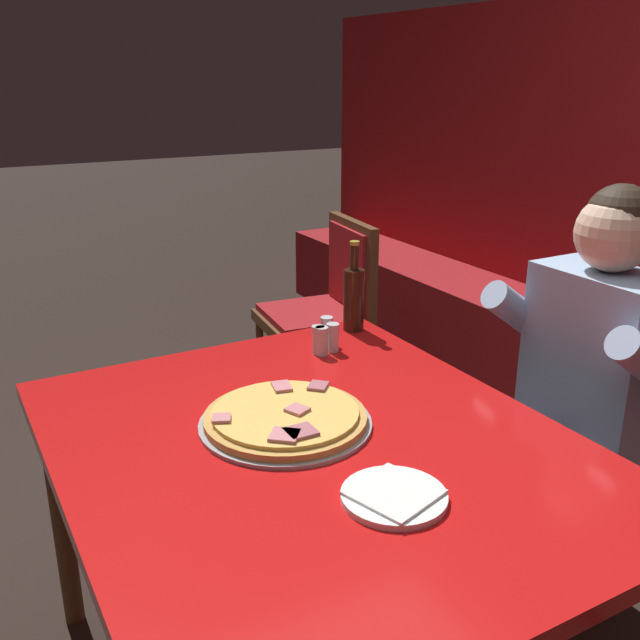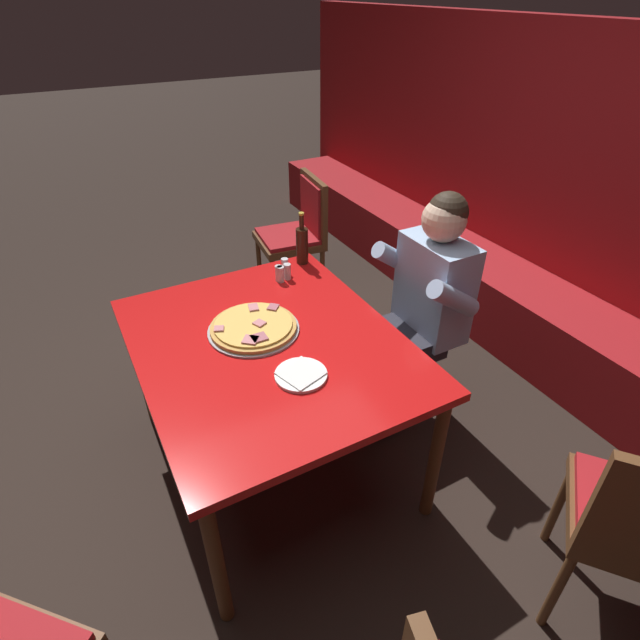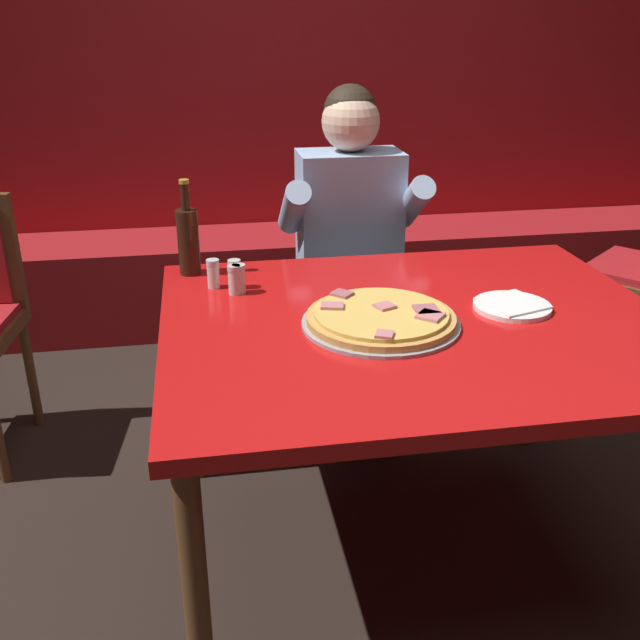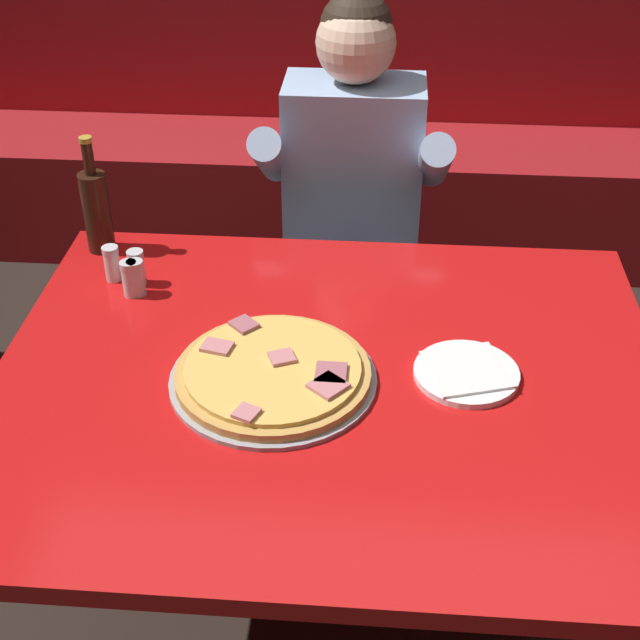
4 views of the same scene
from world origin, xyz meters
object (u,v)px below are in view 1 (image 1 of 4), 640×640
at_px(dining_chair_near_right, 327,303).
at_px(shaker_red_pepper_flakes, 333,339).
at_px(shaker_black_pepper, 327,332).
at_px(shaker_oregano, 322,342).
at_px(plate_white_paper, 394,496).
at_px(diner_seated_blue_shirt, 573,390).
at_px(main_dining_table, 316,470).
at_px(pizza, 285,418).
at_px(beer_bottle, 354,297).
at_px(shaker_parmesan, 318,341).

bearing_deg(dining_chair_near_right, shaker_red_pepper_flakes, -28.93).
xyz_separation_m(shaker_black_pepper, dining_chair_near_right, (-0.91, 0.52, -0.25)).
height_order(shaker_red_pepper_flakes, shaker_oregano, same).
xyz_separation_m(plate_white_paper, diner_seated_blue_shirt, (-0.27, 0.80, -0.06)).
xyz_separation_m(main_dining_table, pizza, (-0.11, -0.02, 0.09)).
bearing_deg(shaker_black_pepper, plate_white_paper, -20.91).
distance_m(beer_bottle, diner_seated_blue_shirt, 0.71).
height_order(plate_white_paper, diner_seated_blue_shirt, diner_seated_blue_shirt).
distance_m(shaker_parmesan, dining_chair_near_right, 1.16).
relative_size(main_dining_table, shaker_parmesan, 15.58).
bearing_deg(plate_white_paper, diner_seated_blue_shirt, 108.49).
height_order(plate_white_paper, shaker_oregano, shaker_oregano).
relative_size(pizza, shaker_black_pepper, 4.76).
distance_m(beer_bottle, shaker_oregano, 0.25).
bearing_deg(shaker_oregano, diner_seated_blue_shirt, 50.41).
bearing_deg(diner_seated_blue_shirt, beer_bottle, -149.01).
xyz_separation_m(shaker_parmesan, dining_chair_near_right, (-0.97, 0.59, -0.25)).
relative_size(main_dining_table, shaker_red_pepper_flakes, 15.58).
distance_m(shaker_red_pepper_flakes, shaker_parmesan, 0.05).
relative_size(main_dining_table, shaker_black_pepper, 15.58).
distance_m(pizza, shaker_black_pepper, 0.54).
distance_m(pizza, beer_bottle, 0.69).
bearing_deg(diner_seated_blue_shirt, dining_chair_near_right, 178.80).
bearing_deg(diner_seated_blue_shirt, pizza, -97.61).
bearing_deg(plate_white_paper, shaker_red_pepper_flakes, 158.46).
bearing_deg(pizza, shaker_black_pepper, 139.89).
height_order(main_dining_table, plate_white_paper, plate_white_paper).
height_order(plate_white_paper, shaker_parmesan, shaker_parmesan).
distance_m(beer_bottle, shaker_black_pepper, 0.17).
distance_m(main_dining_table, pizza, 0.14).
relative_size(pizza, dining_chair_near_right, 0.44).
distance_m(shaker_black_pepper, shaker_oregano, 0.09).
height_order(beer_bottle, shaker_parmesan, beer_bottle).
bearing_deg(shaker_parmesan, dining_chair_near_right, 148.88).
height_order(shaker_black_pepper, shaker_oregano, same).
distance_m(plate_white_paper, diner_seated_blue_shirt, 0.84).
bearing_deg(dining_chair_near_right, shaker_parmesan, -31.12).
xyz_separation_m(shaker_black_pepper, diner_seated_blue_shirt, (0.53, 0.49, -0.09)).
height_order(pizza, beer_bottle, beer_bottle).
relative_size(shaker_black_pepper, shaker_red_pepper_flakes, 1.00).
height_order(shaker_red_pepper_flakes, shaker_parmesan, same).
xyz_separation_m(plate_white_paper, shaker_red_pepper_flakes, (-0.73, 0.29, 0.03)).
height_order(shaker_oregano, diner_seated_blue_shirt, diner_seated_blue_shirt).
bearing_deg(pizza, shaker_parmesan, 141.15).
bearing_deg(dining_chair_near_right, pizza, -33.34).
distance_m(shaker_parmesan, diner_seated_blue_shirt, 0.73).
bearing_deg(shaker_oregano, pizza, -40.40).
relative_size(main_dining_table, plate_white_paper, 6.38).
xyz_separation_m(plate_white_paper, shaker_oregano, (-0.72, 0.25, 0.03)).
height_order(shaker_parmesan, diner_seated_blue_shirt, diner_seated_blue_shirt).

